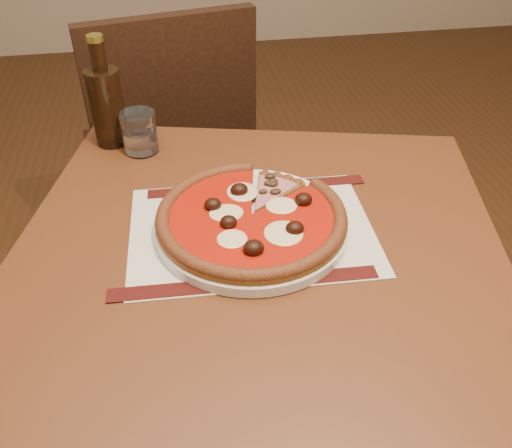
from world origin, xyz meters
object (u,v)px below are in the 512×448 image
(chair_far, at_px, (170,144))
(bottle, at_px, (107,103))
(table, at_px, (258,290))
(pizza, at_px, (251,216))
(water_glass, at_px, (139,132))
(plate, at_px, (252,225))

(chair_far, xyz_separation_m, bottle, (-0.12, -0.36, 0.31))
(table, distance_m, chair_far, 0.78)
(pizza, distance_m, water_glass, 0.35)
(bottle, bearing_deg, chair_far, 72.14)
(pizza, bearing_deg, table, -84.52)
(plate, relative_size, water_glass, 3.77)
(pizza, bearing_deg, water_glass, 120.58)
(chair_far, xyz_separation_m, plate, (0.12, -0.72, 0.23))
(bottle, bearing_deg, plate, -55.70)
(water_glass, xyz_separation_m, bottle, (-0.06, 0.05, 0.05))
(pizza, bearing_deg, plate, 59.12)
(chair_far, height_order, pizza, chair_far)
(chair_far, distance_m, bottle, 0.49)
(chair_far, height_order, plate, chair_far)
(chair_far, distance_m, pizza, 0.77)
(bottle, bearing_deg, water_glass, -38.48)
(pizza, bearing_deg, bottle, 124.27)
(chair_far, relative_size, bottle, 4.08)
(water_glass, height_order, bottle, bottle)
(table, distance_m, pizza, 0.14)
(chair_far, bearing_deg, table, 87.16)
(pizza, height_order, bottle, bottle)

